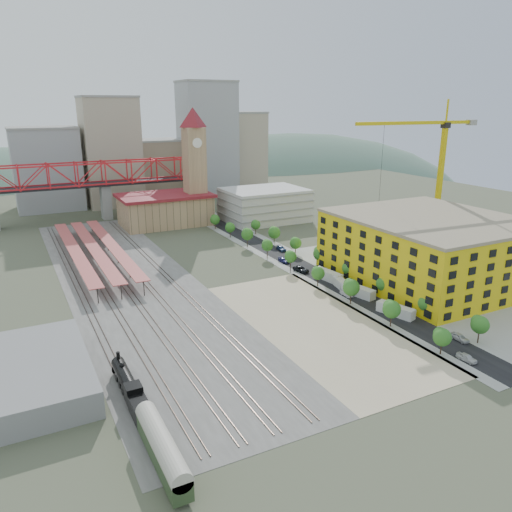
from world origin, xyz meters
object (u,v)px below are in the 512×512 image
locomotive (129,387)px  construction_building (430,249)px  site_trailer_c (338,281)px  clock_tower (194,155)px  car_0 (467,358)px  site_trailer_d (328,275)px  tower_crane (434,160)px  site_trailer_b (358,291)px  site_trailer_a (396,310)px  coach (162,449)px

locomotive → construction_building: bearing=13.2°
construction_building → site_trailer_c: size_ratio=5.74×
clock_tower → car_0: clock_tower is taller
site_trailer_d → tower_crane: bearing=4.9°
locomotive → site_trailer_d: bearing=27.6°
clock_tower → tower_crane: clock_tower is taller
tower_crane → car_0: (-52.59, -63.47, -30.60)m
construction_building → site_trailer_b: size_ratio=5.24×
site_trailer_a → car_0: size_ratio=2.22×
locomotive → site_trailer_a: size_ratio=2.25×
site_trailer_c → tower_crane: bearing=30.0°
site_trailer_b → car_0: size_ratio=2.26×
construction_building → site_trailer_d: (-26.00, 13.02, -8.02)m
tower_crane → site_trailer_c: 60.19m
site_trailer_a → site_trailer_d: bearing=73.3°
site_trailer_d → car_0: 52.53m
tower_crane → site_trailer_a: tower_crane is taller
site_trailer_c → site_trailer_a: bearing=-77.9°
coach → site_trailer_b: bearing=31.3°
site_trailer_b → site_trailer_c: size_ratio=1.10×
locomotive → site_trailer_c: bearing=24.1°
clock_tower → coach: 154.89m
tower_crane → car_0: size_ratio=11.89×
site_trailer_c → site_trailer_d: bearing=102.1°
site_trailer_b → site_trailer_d: (0.00, 14.15, 0.07)m
clock_tower → coach: bearing=-112.3°
construction_building → site_trailer_d: 30.16m
construction_building → coach: construction_building is taller
tower_crane → locomotive: bearing=-158.5°
site_trailer_c → coach: bearing=-131.1°
locomotive → coach: size_ratio=1.20×
clock_tower → tower_crane: size_ratio=1.02×
locomotive → tower_crane: tower_crane is taller
clock_tower → site_trailer_d: (8.00, -86.97, -27.31)m
site_trailer_d → car_0: (-3.00, -52.44, -0.66)m
site_trailer_d → site_trailer_a: bearing=-97.6°
site_trailer_b → car_0: (-3.00, -38.29, -0.59)m
coach → site_trailer_d: (66.00, 54.32, -1.57)m
site_trailer_b → car_0: bearing=-108.2°
clock_tower → site_trailer_c: size_ratio=5.90×
clock_tower → construction_building: bearing=-71.2°
coach → site_trailer_a: coach is taller
site_trailer_c → car_0: site_trailer_c is taller
site_trailer_a → locomotive: bearing=168.5°
tower_crane → construction_building: bearing=-134.4°
construction_building → locomotive: 94.77m
clock_tower → site_trailer_b: (8.00, -101.12, -27.38)m
construction_building → tower_crane: (23.59, 24.06, 21.92)m
coach → site_trailer_d: coach is taller
site_trailer_c → construction_building: bearing=-5.1°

